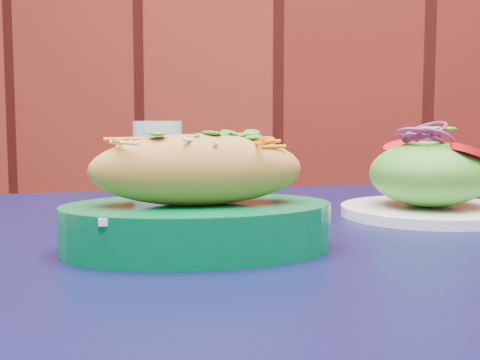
# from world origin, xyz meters

# --- Properties ---
(cafe_table) EXTENTS (1.05, 1.05, 0.75)m
(cafe_table) POSITION_xyz_m (0.13, 1.83, 0.66)
(cafe_table) COLOR black
(cafe_table) RESTS_ON ground
(banh_mi_basket) EXTENTS (0.29, 0.24, 0.11)m
(banh_mi_basket) POSITION_xyz_m (0.08, 1.73, 0.79)
(banh_mi_basket) COLOR #016532
(banh_mi_basket) RESTS_ON cafe_table
(salad_plate) EXTENTS (0.21, 0.21, 0.11)m
(salad_plate) POSITION_xyz_m (0.30, 1.97, 0.79)
(salad_plate) COLOR white
(salad_plate) RESTS_ON cafe_table
(water_glass) EXTENTS (0.07, 0.07, 0.11)m
(water_glass) POSITION_xyz_m (-0.06, 2.06, 0.81)
(water_glass) COLOR silver
(water_glass) RESTS_ON cafe_table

